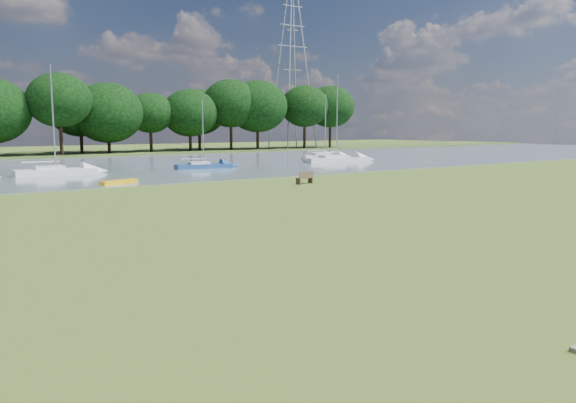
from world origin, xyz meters
TOP-DOWN VIEW (x-y plane):
  - ground at (0.00, 0.00)m, footprint 220.00×220.00m
  - river at (0.00, 42.00)m, footprint 220.00×40.00m
  - far_bank at (0.00, 72.00)m, footprint 220.00×20.00m
  - riverbank_bench at (12.39, 16.43)m, footprint 1.59×0.71m
  - kayak at (0.48, 24.00)m, footprint 3.10×1.69m
  - pylon at (48.33, 70.00)m, footprint 6.57×4.60m
  - sailboat_0 at (-1.83, 34.70)m, footprint 6.86×1.94m
  - sailboat_1 at (32.61, 39.90)m, footprint 6.24×3.23m
  - sailboat_4 at (12.49, 34.42)m, footprint 5.95×2.44m
  - sailboat_5 at (30.10, 34.49)m, footprint 8.27×3.45m

SIDE VIEW (x-z plane):
  - ground at x=0.00m, z-range 0.00..0.00m
  - river at x=0.00m, z-range -0.05..0.05m
  - far_bank at x=0.00m, z-range -0.20..0.20m
  - kayak at x=0.48m, z-range 0.05..0.35m
  - sailboat_4 at x=12.49m, z-range -3.02..3.95m
  - riverbank_bench at x=12.39m, z-range 0.00..0.95m
  - sailboat_1 at x=32.61m, z-range -3.65..4.71m
  - sailboat_5 at x=30.10m, z-range -4.64..5.74m
  - sailboat_0 at x=-1.83m, z-range -4.27..5.41m
  - pylon at x=48.33m, z-range 3.82..34.61m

